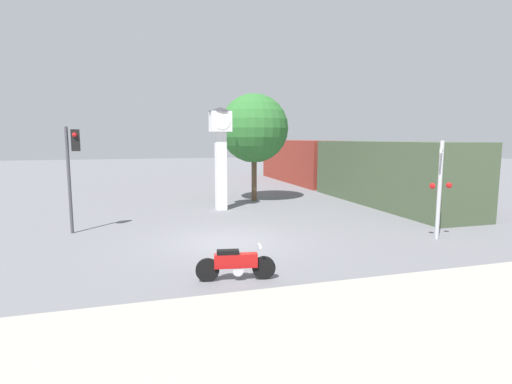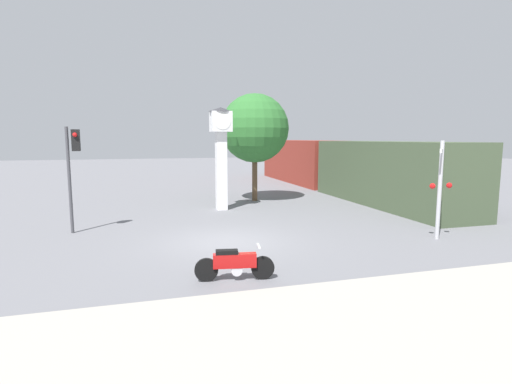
{
  "view_description": "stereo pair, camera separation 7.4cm",
  "coord_description": "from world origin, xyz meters",
  "views": [
    {
      "loc": [
        -2.81,
        -13.25,
        3.56
      ],
      "look_at": [
        1.53,
        1.64,
        1.47
      ],
      "focal_mm": 28.0,
      "sensor_mm": 36.0,
      "label": 1
    },
    {
      "loc": [
        -2.74,
        -13.27,
        3.56
      ],
      "look_at": [
        1.53,
        1.64,
        1.47
      ],
      "focal_mm": 28.0,
      "sensor_mm": 36.0,
      "label": 2
    }
  ],
  "objects": [
    {
      "name": "railroad_crossing_signal",
      "position": [
        7.29,
        -1.7,
        1.91
      ],
      "size": [
        0.9,
        0.82,
        3.49
      ],
      "color": "#B7B7BC",
      "rests_on": "ground_plane"
    },
    {
      "name": "street_tree",
      "position": [
        3.45,
        8.62,
        4.12
      ],
      "size": [
        3.86,
        3.86,
        6.06
      ],
      "color": "brown",
      "rests_on": "ground_plane"
    },
    {
      "name": "traffic_light",
      "position": [
        -5.22,
        2.89,
        2.76
      ],
      "size": [
        0.5,
        0.35,
        3.99
      ],
      "color": "#47474C",
      "rests_on": "ground_plane"
    },
    {
      "name": "ground_plane",
      "position": [
        0.0,
        0.0,
        0.0
      ],
      "size": [
        120.0,
        120.0,
        0.0
      ],
      "primitive_type": "plane",
      "color": "slate"
    },
    {
      "name": "freight_train",
      "position": [
        9.99,
        11.49,
        1.7
      ],
      "size": [
        2.8,
        23.74,
        3.4
      ],
      "color": "#425138",
      "rests_on": "ground_plane"
    },
    {
      "name": "clock_tower",
      "position": [
        1.05,
        6.29,
        3.34
      ],
      "size": [
        1.18,
        1.18,
        5.07
      ],
      "color": "white",
      "rests_on": "ground_plane"
    },
    {
      "name": "motorcycle",
      "position": [
        -0.59,
        -3.79,
        0.43
      ],
      "size": [
        2.01,
        0.53,
        0.89
      ],
      "rotation": [
        0.0,
        0.0,
        -0.16
      ],
      "color": "black",
      "rests_on": "ground_plane"
    },
    {
      "name": "sidewalk_strip",
      "position": [
        0.0,
        -7.79,
        0.05
      ],
      "size": [
        36.0,
        6.0,
        0.1
      ],
      "color": "#9E998E",
      "rests_on": "ground_plane"
    }
  ]
}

